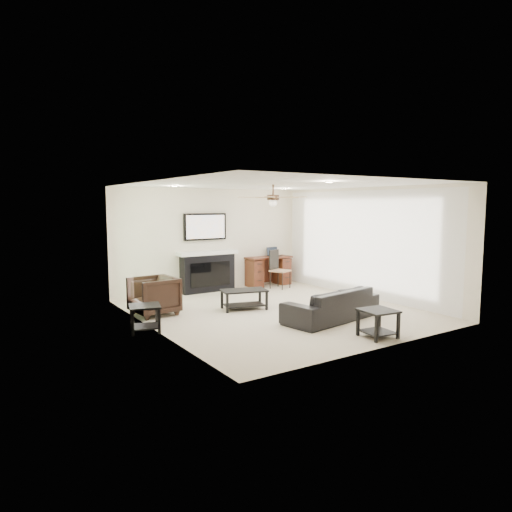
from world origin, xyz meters
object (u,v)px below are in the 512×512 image
object	(u,v)px
fireplace_unit	(208,253)
desk	(268,271)
sofa	(331,304)
coffee_table	(244,299)
armchair	(154,296)

from	to	relation	value
fireplace_unit	desk	bearing A→B (deg)	-1.36
fireplace_unit	sofa	bearing A→B (deg)	-79.91
coffee_table	desk	distance (m)	2.84
coffee_table	desk	world-z (taller)	desk
coffee_table	desk	xyz separation A→B (m)	(1.98, 2.03, 0.18)
sofa	desk	world-z (taller)	desk
armchair	fireplace_unit	bearing A→B (deg)	123.13
desk	fireplace_unit	bearing A→B (deg)	178.64
sofa	coffee_table	distance (m)	1.84
armchair	desk	xyz separation A→B (m)	(3.68, 1.48, 0.01)
fireplace_unit	coffee_table	bearing A→B (deg)	-96.82
fireplace_unit	desk	distance (m)	1.83
coffee_table	fireplace_unit	world-z (taller)	fireplace_unit
coffee_table	desk	bearing A→B (deg)	60.14
desk	sofa	bearing A→B (deg)	-106.65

